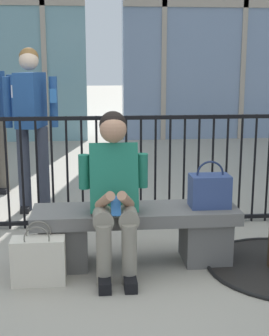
{
  "coord_description": "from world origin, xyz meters",
  "views": [
    {
      "loc": [
        -0.36,
        -3.61,
        1.56
      ],
      "look_at": [
        0.0,
        0.1,
        0.75
      ],
      "focal_mm": 51.89,
      "sensor_mm": 36.0,
      "label": 1
    }
  ],
  "objects_px": {
    "stone_bench": "(136,230)",
    "seated_person_with_phone": "(114,188)",
    "bystander_at_railing": "(31,117)",
    "shopping_bag": "(39,260)",
    "handbag_on_bench": "(210,190)"
  },
  "relations": [
    {
      "from": "stone_bench",
      "to": "seated_person_with_phone",
      "type": "distance_m",
      "value": 0.44
    },
    {
      "from": "shopping_bag",
      "to": "handbag_on_bench",
      "type": "bearing_deg",
      "value": 12.34
    },
    {
      "from": "stone_bench",
      "to": "shopping_bag",
      "type": "height_order",
      "value": "stone_bench"
    },
    {
      "from": "seated_person_with_phone",
      "to": "bystander_at_railing",
      "type": "height_order",
      "value": "bystander_at_railing"
    },
    {
      "from": "stone_bench",
      "to": "handbag_on_bench",
      "type": "bearing_deg",
      "value": -0.99
    },
    {
      "from": "seated_person_with_phone",
      "to": "shopping_bag",
      "type": "distance_m",
      "value": 0.75
    },
    {
      "from": "handbag_on_bench",
      "to": "seated_person_with_phone",
      "type": "bearing_deg",
      "value": -171.05
    },
    {
      "from": "handbag_on_bench",
      "to": "shopping_bag",
      "type": "xyz_separation_m",
      "value": [
        -1.31,
        -0.29,
        -0.41
      ]
    },
    {
      "from": "stone_bench",
      "to": "shopping_bag",
      "type": "relative_size",
      "value": 3.57
    },
    {
      "from": "shopping_bag",
      "to": "stone_bench",
      "type": "bearing_deg",
      "value": 22.12
    },
    {
      "from": "handbag_on_bench",
      "to": "bystander_at_railing",
      "type": "relative_size",
      "value": 0.22
    },
    {
      "from": "seated_person_with_phone",
      "to": "handbag_on_bench",
      "type": "bearing_deg",
      "value": 8.95
    },
    {
      "from": "seated_person_with_phone",
      "to": "bystander_at_railing",
      "type": "bearing_deg",
      "value": 115.13
    },
    {
      "from": "handbag_on_bench",
      "to": "shopping_bag",
      "type": "bearing_deg",
      "value": -167.66
    },
    {
      "from": "handbag_on_bench",
      "to": "bystander_at_railing",
      "type": "bearing_deg",
      "value": 135.03
    }
  ]
}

